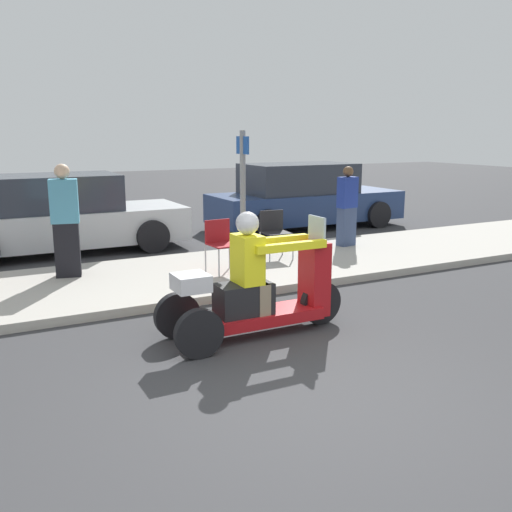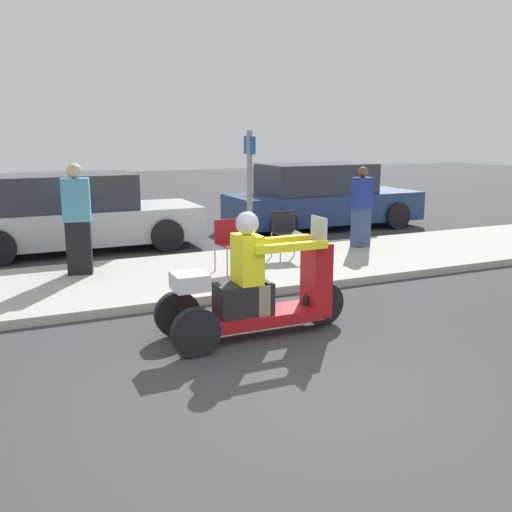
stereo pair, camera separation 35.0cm
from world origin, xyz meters
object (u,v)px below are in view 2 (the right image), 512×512
at_px(spectator_by_tree, 361,209).
at_px(folding_chair_set_back, 286,229).
at_px(parked_car_lot_right, 75,215).
at_px(street_sign, 250,203).
at_px(parked_car_lot_left, 321,198).
at_px(spectator_with_child, 78,221).
at_px(folding_chair_curbside, 230,240).
at_px(motorcycle_trike, 257,292).

relative_size(spectator_by_tree, folding_chair_set_back, 1.87).
height_order(folding_chair_set_back, parked_car_lot_right, parked_car_lot_right).
bearing_deg(street_sign, folding_chair_set_back, 48.12).
bearing_deg(spectator_by_tree, parked_car_lot_left, 74.48).
distance_m(spectator_with_child, parked_car_lot_right, 2.53).
relative_size(parked_car_lot_right, street_sign, 2.12).
bearing_deg(spectator_with_child, street_sign, -39.45).
bearing_deg(folding_chair_curbside, parked_car_lot_left, 43.64).
xyz_separation_m(spectator_with_child, folding_chair_curbside, (2.22, -0.80, -0.32)).
xyz_separation_m(parked_car_lot_right, parked_car_lot_left, (5.77, 0.32, 0.02)).
distance_m(folding_chair_set_back, parked_car_lot_right, 4.25).
bearing_deg(spectator_by_tree, parked_car_lot_right, 153.40).
xyz_separation_m(motorcycle_trike, parked_car_lot_left, (4.50, 6.19, 0.22)).
height_order(spectator_by_tree, parked_car_lot_right, spectator_by_tree).
distance_m(spectator_by_tree, folding_chair_set_back, 1.80).
height_order(motorcycle_trike, parked_car_lot_left, parked_car_lot_left).
relative_size(spectator_by_tree, parked_car_lot_left, 0.33).
relative_size(folding_chair_curbside, parked_car_lot_left, 0.17).
relative_size(parked_car_lot_left, street_sign, 2.15).
bearing_deg(motorcycle_trike, parked_car_lot_right, 102.24).
relative_size(spectator_by_tree, parked_car_lot_right, 0.33).
bearing_deg(folding_chair_curbside, folding_chair_set_back, 23.39).
relative_size(spectator_with_child, parked_car_lot_left, 0.36).
bearing_deg(street_sign, folding_chair_curbside, 85.12).
relative_size(spectator_with_child, parked_car_lot_right, 0.37).
bearing_deg(parked_car_lot_left, parked_car_lot_right, -176.81).
bearing_deg(motorcycle_trike, parked_car_lot_left, 54.00).
xyz_separation_m(motorcycle_trike, folding_chair_curbside, (0.69, 2.56, 0.11)).
bearing_deg(folding_chair_curbside, spectator_by_tree, 15.07).
bearing_deg(parked_car_lot_left, spectator_with_child, -154.82).
distance_m(motorcycle_trike, spectator_with_child, 3.71).
bearing_deg(motorcycle_trike, folding_chair_curbside, 74.96).
xyz_separation_m(motorcycle_trike, parked_car_lot_right, (-1.27, 5.87, 0.19)).
bearing_deg(folding_chair_curbside, motorcycle_trike, -105.04).
bearing_deg(street_sign, motorcycle_trike, -110.71).
relative_size(folding_chair_set_back, parked_car_lot_right, 0.18).
bearing_deg(street_sign, parked_car_lot_right, 113.75).
height_order(spectator_by_tree, folding_chair_set_back, spectator_by_tree).
distance_m(motorcycle_trike, parked_car_lot_left, 7.65).
height_order(parked_car_lot_right, street_sign, street_sign).
distance_m(motorcycle_trike, folding_chair_set_back, 3.67).
bearing_deg(parked_car_lot_left, motorcycle_trike, -126.00).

